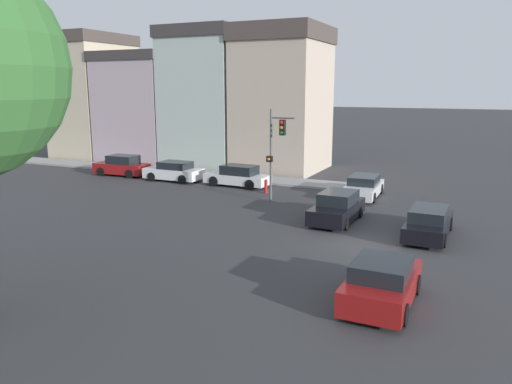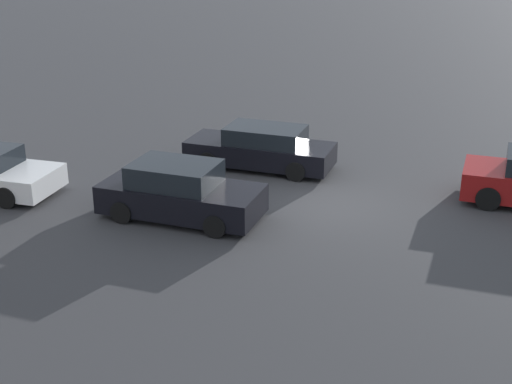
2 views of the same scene
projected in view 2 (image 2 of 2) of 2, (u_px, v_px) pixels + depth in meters
The scene contains 3 objects.
ground_plane at pixel (324, 204), 20.21m from camera, with size 300.00×300.00×0.00m, color #333335.
crossing_car_2 at pixel (261, 148), 22.93m from camera, with size 4.75×1.92×1.38m.
crossing_car_3 at pixel (180, 193), 19.11m from camera, with size 4.37×2.04×1.53m.
Camera 2 is at (-4.07, 18.35, 7.67)m, focal length 50.00 mm.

